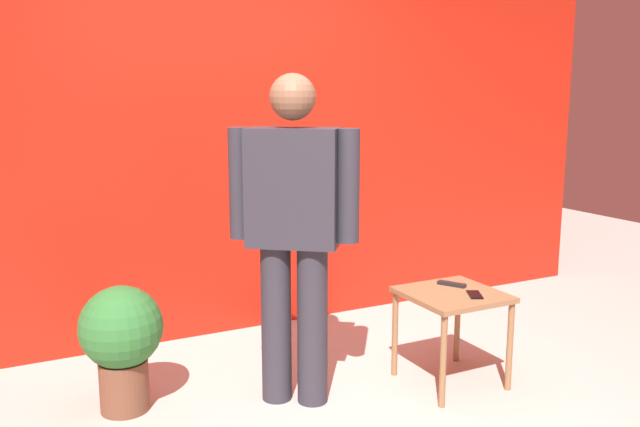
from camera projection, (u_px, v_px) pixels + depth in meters
ground_plane at (359, 423)px, 3.44m from camera, size 12.00×12.00×0.00m
back_wall_red at (242, 139)px, 4.65m from camera, size 6.17×0.12×2.73m
standing_person at (294, 224)px, 3.53m from camera, size 0.63×0.52×1.79m
side_table at (452, 306)px, 3.85m from camera, size 0.53×0.53×0.55m
cell_phone at (475, 295)px, 3.76m from camera, size 0.13×0.16×0.01m
tv_remote at (452, 284)px, 3.96m from camera, size 0.12×0.17×0.02m
potted_plant at (122, 338)px, 3.52m from camera, size 0.44×0.44×0.69m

